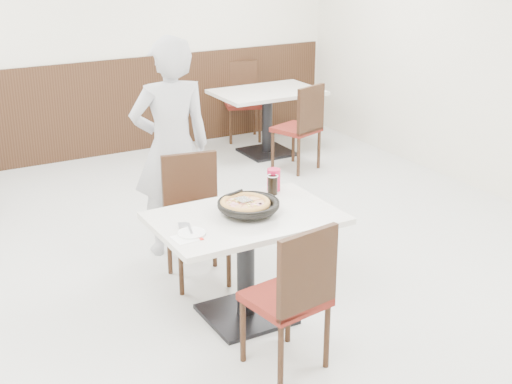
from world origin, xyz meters
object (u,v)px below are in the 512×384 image
main_table (246,267)px  cola_glass (273,185)px  chair_far (197,222)px  side_plate (192,233)px  bg_table_right (267,122)px  pizza (245,206)px  bg_chair_right_near (296,127)px  pizza_pan (248,208)px  diner_person (171,148)px  red_cup (274,180)px  chair_near (285,295)px  bg_chair_right_far (243,102)px

main_table → cola_glass: size_ratio=9.23×
chair_far → side_plate: (-0.38, -0.75, 0.28)m
main_table → bg_table_right: 3.74m
pizza → bg_table_right: (1.99, 3.14, -0.44)m
side_plate → bg_chair_right_near: bearing=47.2°
pizza_pan → bg_table_right: (1.97, 3.15, -0.42)m
main_table → diner_person: size_ratio=0.68×
pizza_pan → bg_table_right: bearing=57.9°
main_table → cola_glass: cola_glass is taller
pizza → bg_chair_right_near: (1.98, 2.49, -0.34)m
side_plate → red_cup: 0.94m
pizza_pan → bg_chair_right_near: bearing=51.9°
chair_near → pizza: bearing=74.5°
chair_near → cola_glass: size_ratio=7.31×
main_table → red_cup: 0.68m
red_cup → bg_chair_right_near: (1.59, 2.20, -0.35)m
bg_table_right → main_table: bearing=-122.3°
diner_person → chair_near: bearing=95.2°
pizza → red_cup: bearing=36.8°
main_table → chair_near: bearing=-96.3°
pizza_pan → diner_person: diner_person is taller
pizza_pan → red_cup: 0.48m
pizza → bg_table_right: pizza is taller
pizza_pan → diner_person: size_ratio=0.21×
red_cup → diner_person: bearing=113.6°
pizza_pan → diner_person: 1.22m
bg_chair_right_near → chair_near: bearing=-142.4°
red_cup → bg_chair_right_far: size_ratio=0.17×
main_table → red_cup: red_cup is taller
chair_far → bg_table_right: 3.25m
pizza_pan → bg_chair_right_far: bg_chair_right_far is taller
chair_near → bg_chair_right_near: bearing=48.1°
bg_table_right → bg_chair_right_far: (0.04, 0.66, 0.10)m
cola_glass → bg_table_right: (1.64, 2.90, -0.44)m
bg_chair_right_near → bg_chair_right_far: 1.30m
bg_chair_right_far → chair_far: bearing=76.1°
side_plate → red_cup: (0.83, 0.42, 0.07)m
cola_glass → pizza_pan: bearing=-143.3°
red_cup → side_plate: bearing=-153.1°
pizza → bg_chair_right_far: size_ratio=0.33×
chair_far → diner_person: diner_person is taller
diner_person → pizza_pan: bearing=98.7°
pizza_pan → bg_chair_right_near: bg_chair_right_near is taller
chair_far → pizza_pan: size_ratio=2.54×
pizza → cola_glass: cola_glass is taller
side_plate → chair_near: bearing=-54.1°
cola_glass → red_cup: size_ratio=0.81×
pizza_pan → bg_chair_right_far: 4.31m
red_cup → diner_person: (-0.40, 0.91, 0.05)m
red_cup → diner_person: diner_person is taller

